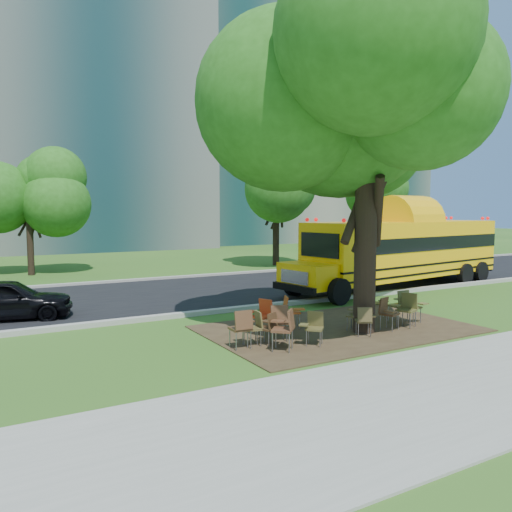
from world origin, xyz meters
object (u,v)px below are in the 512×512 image
chair_9 (262,313)px  chair_2 (285,325)px  chair_5 (387,310)px  chair_11 (357,313)px  main_tree (368,128)px  school_bus (405,249)px  chair_10 (290,309)px  chair_8 (253,325)px  chair_13 (400,302)px  chair_6 (406,306)px  black_car (6,299)px  chair_0 (269,325)px  chair_4 (365,318)px  chair_3 (314,325)px  chair_12 (376,301)px  chair_7 (411,304)px  chair_1 (242,325)px  chair_14 (279,319)px

chair_9 → chair_2: bearing=146.1°
chair_5 → chair_11: chair_5 is taller
chair_2 → main_tree: bearing=-36.8°
main_tree → chair_9: size_ratio=9.92×
school_bus → chair_10: bearing=-162.5°
school_bus → chair_8: (-9.90, -4.90, -1.06)m
main_tree → chair_13: size_ratio=9.35×
chair_6 → black_car: size_ratio=0.26×
chair_8 → black_car: size_ratio=0.23×
school_bus → chair_10: 9.14m
chair_8 → black_car: black_car is taller
chair_0 → chair_4: 2.54m
chair_3 → chair_10: bearing=-60.5°
chair_12 → chair_7: bearing=35.8°
chair_10 → chair_12: size_ratio=1.12×
chair_3 → black_car: black_car is taller
chair_7 → chair_12: 1.21m
chair_0 → black_car: black_car is taller
chair_7 → chair_12: (-0.23, 1.18, -0.06)m
chair_1 → chair_12: size_ratio=1.18×
chair_12 → chair_1: bearing=-52.2°
chair_0 → chair_2: bearing=-111.5°
chair_7 → chair_3: bearing=-91.2°
chair_5 → chair_2: bearing=-12.4°
chair_14 → chair_5: bearing=11.4°
chair_3 → chair_10: chair_10 is taller
chair_8 → chair_14: (0.73, 0.01, 0.06)m
chair_13 → chair_12: bearing=91.3°
school_bus → chair_14: bearing=-159.8°
chair_0 → chair_10: size_ratio=0.90×
chair_0 → chair_3: chair_3 is taller
black_car → chair_0: bearing=-127.4°
chair_2 → school_bus: bearing=-15.9°
chair_6 → chair_7: size_ratio=1.05×
chair_14 → chair_13: bearing=20.2°
black_car → chair_10: bearing=-114.8°
chair_11 → chair_9: bearing=125.8°
chair_9 → chair_13: (4.03, -0.83, 0.03)m
chair_8 → chair_11: 3.06m
school_bus → chair_10: school_bus is taller
chair_6 → chair_14: bearing=62.9°
chair_14 → chair_1: bearing=-153.1°
chair_9 → chair_1: bearing=111.8°
chair_7 → chair_10: 3.47m
chair_4 → chair_3: bearing=-149.0°
chair_7 → chair_13: bearing=-156.4°
main_tree → chair_1: bearing=177.9°
chair_2 → chair_12: chair_2 is taller
chair_5 → chair_14: chair_14 is taller
school_bus → chair_1: (-10.27, -5.04, -1.00)m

